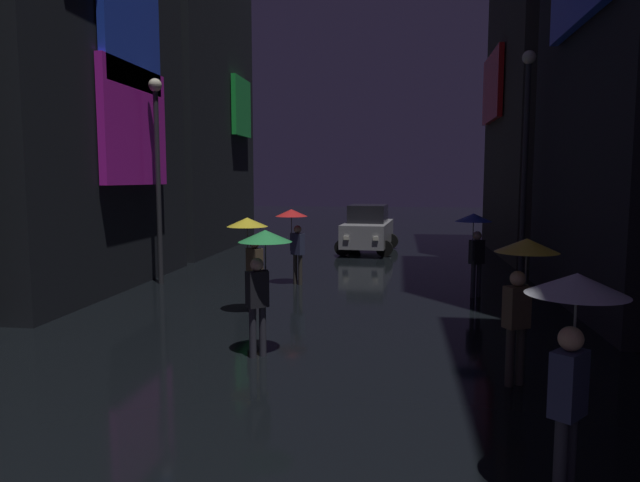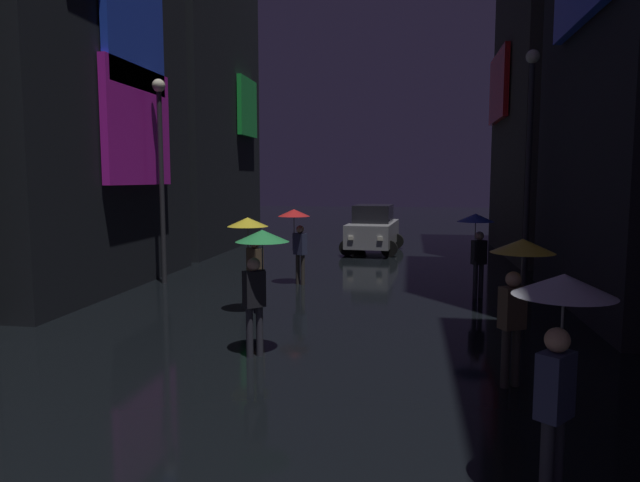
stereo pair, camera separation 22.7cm
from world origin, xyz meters
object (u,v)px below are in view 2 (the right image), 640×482
object	(u,v)px
pedestrian_midstreet_centre_green	(260,257)
streetlamp_right_far	(529,144)
pedestrian_near_crossing_blue	(477,232)
pedestrian_foreground_right_clear	(561,325)
pedestrian_foreground_left_red	(296,225)
streetlamp_left_far	(161,158)
pedestrian_midstreet_left_yellow	(250,238)
car_distant	(373,229)
pedestrian_far_right_yellow	(519,271)

from	to	relation	value
pedestrian_midstreet_centre_green	streetlamp_right_far	xyz separation A→B (m)	(5.56, 6.88, 2.21)
pedestrian_near_crossing_blue	pedestrian_foreground_right_clear	distance (m)	9.14
pedestrian_foreground_left_red	streetlamp_left_far	distance (m)	4.22
pedestrian_near_crossing_blue	pedestrian_midstreet_left_yellow	xyz separation A→B (m)	(-5.09, -2.30, 0.00)
pedestrian_near_crossing_blue	car_distant	bearing A→B (deg)	109.60
pedestrian_foreground_right_clear	car_distant	bearing A→B (deg)	98.98
streetlamp_left_far	streetlamp_right_far	bearing A→B (deg)	4.79
pedestrian_foreground_left_red	pedestrian_midstreet_left_yellow	world-z (taller)	same
pedestrian_far_right_yellow	pedestrian_midstreet_left_yellow	bearing A→B (deg)	143.11
pedestrian_midstreet_centre_green	pedestrian_foreground_right_clear	xyz separation A→B (m)	(3.80, -3.87, 0.00)
pedestrian_near_crossing_blue	pedestrian_midstreet_left_yellow	size ratio (longest dim) A/B	1.00
pedestrian_foreground_right_clear	pedestrian_midstreet_centre_green	bearing A→B (deg)	134.47
pedestrian_foreground_right_clear	streetlamp_left_far	size ratio (longest dim) A/B	0.37
streetlamp_left_far	car_distant	bearing A→B (deg)	55.62
pedestrian_midstreet_left_yellow	streetlamp_left_far	size ratio (longest dim) A/B	0.37
pedestrian_midstreet_left_yellow	car_distant	world-z (taller)	pedestrian_midstreet_left_yellow
pedestrian_foreground_right_clear	streetlamp_right_far	bearing A→B (deg)	80.74
pedestrian_near_crossing_blue	streetlamp_left_far	xyz separation A→B (m)	(-8.53, 0.78, 1.88)
pedestrian_midstreet_centre_green	pedestrian_foreground_left_red	size ratio (longest dim) A/B	1.00
pedestrian_midstreet_left_yellow	streetlamp_right_far	distance (m)	7.96
pedestrian_midstreet_centre_green	pedestrian_foreground_left_red	xyz separation A→B (m)	(-0.70, 6.51, 0.00)
pedestrian_near_crossing_blue	pedestrian_foreground_right_clear	xyz separation A→B (m)	(-0.28, -9.14, 0.00)
pedestrian_far_right_yellow	car_distant	bearing A→B (deg)	101.54
pedestrian_foreground_left_red	car_distant	bearing A→B (deg)	77.31
pedestrian_foreground_left_red	pedestrian_midstreet_left_yellow	bearing A→B (deg)	-95.04
pedestrian_foreground_left_red	car_distant	xyz separation A→B (m)	(1.68, 7.46, -0.74)
pedestrian_near_crossing_blue	pedestrian_far_right_yellow	bearing A→B (deg)	-90.79
pedestrian_near_crossing_blue	pedestrian_midstreet_left_yellow	distance (m)	5.59
pedestrian_foreground_left_red	pedestrian_foreground_right_clear	xyz separation A→B (m)	(4.50, -10.38, 0.00)
pedestrian_midstreet_centre_green	streetlamp_right_far	bearing A→B (deg)	51.07
pedestrian_foreground_left_red	pedestrian_far_right_yellow	xyz separation A→B (m)	(4.70, -7.31, 0.00)
pedestrian_midstreet_centre_green	streetlamp_right_far	world-z (taller)	streetlamp_right_far
pedestrian_far_right_yellow	streetlamp_right_far	distance (m)	8.14
pedestrian_foreground_left_red	streetlamp_left_far	xyz separation A→B (m)	(-3.74, -0.47, 1.88)
pedestrian_foreground_left_red	pedestrian_far_right_yellow	distance (m)	8.69
pedestrian_far_right_yellow	car_distant	world-z (taller)	pedestrian_far_right_yellow
pedestrian_midstreet_centre_green	streetlamp_left_far	size ratio (longest dim) A/B	0.37
streetlamp_right_far	pedestrian_near_crossing_blue	bearing A→B (deg)	-132.34
pedestrian_foreground_left_red	pedestrian_near_crossing_blue	distance (m)	4.94
pedestrian_midstreet_left_yellow	streetlamp_left_far	world-z (taller)	streetlamp_left_far
pedestrian_midstreet_centre_green	pedestrian_foreground_right_clear	bearing A→B (deg)	-45.53
pedestrian_foreground_left_red	pedestrian_far_right_yellow	world-z (taller)	same
pedestrian_near_crossing_blue	streetlamp_right_far	bearing A→B (deg)	47.66
pedestrian_far_right_yellow	pedestrian_foreground_right_clear	size ratio (longest dim) A/B	1.00
pedestrian_near_crossing_blue	pedestrian_foreground_left_red	bearing A→B (deg)	165.40
pedestrian_near_crossing_blue	pedestrian_far_right_yellow	world-z (taller)	same
pedestrian_foreground_right_clear	pedestrian_foreground_left_red	bearing A→B (deg)	113.44
pedestrian_midstreet_left_yellow	pedestrian_foreground_right_clear	size ratio (longest dim) A/B	1.00
pedestrian_midstreet_centre_green	pedestrian_near_crossing_blue	distance (m)	6.66
car_distant	streetlamp_right_far	size ratio (longest dim) A/B	0.67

